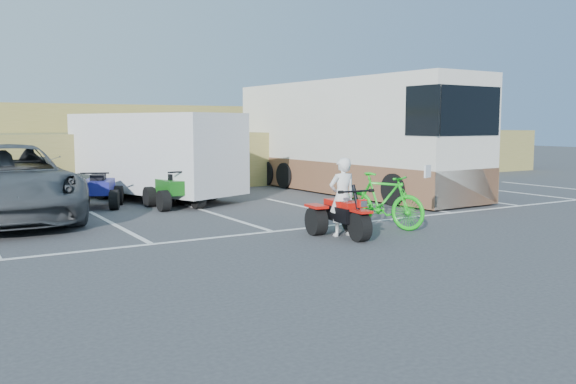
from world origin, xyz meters
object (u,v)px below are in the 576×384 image
red_trike_atv (346,237)px  rider (342,197)px  grey_pickup (5,182)px  rv_motorhome (350,145)px  quad_atv_blue (99,207)px  quad_atv_green (174,208)px  green_dirt_bike (382,201)px  cargo_trailer (155,153)px

red_trike_atv → rider: 0.83m
red_trike_atv → grey_pickup: size_ratio=0.24×
red_trike_atv → rv_motorhome: rv_motorhome is taller
grey_pickup → quad_atv_blue: size_ratio=4.12×
rider → quad_atv_green: 6.11m
red_trike_atv → grey_pickup: grey_pickup is taller
rv_motorhome → red_trike_atv: bearing=-129.6°
red_trike_atv → quad_atv_blue: quad_atv_blue is taller
rv_motorhome → quad_atv_blue: bearing=175.3°
red_trike_atv → quad_atv_green: 6.20m
red_trike_atv → green_dirt_bike: (1.35, 0.47, 0.62)m
red_trike_atv → green_dirt_bike: size_ratio=0.77×
red_trike_atv → rv_motorhome: size_ratio=0.15×
rider → rv_motorhome: 8.46m
rider → green_dirt_bike: (1.34, 0.32, -0.20)m
quad_atv_blue → cargo_trailer: bearing=45.7°
rider → cargo_trailer: (-1.32, 7.87, 0.61)m
rider → quad_atv_blue: bearing=-59.5°
green_dirt_bike → quad_atv_blue: size_ratio=1.29×
green_dirt_bike → rv_motorhome: (3.81, 6.35, 0.99)m
rider → cargo_trailer: size_ratio=0.27×
rider → green_dirt_bike: size_ratio=0.79×
grey_pickup → cargo_trailer: bearing=25.0°
red_trike_atv → quad_atv_blue: 7.86m
green_dirt_bike → cargo_trailer: cargo_trailer is taller
cargo_trailer → rv_motorhome: bearing=-32.5°
green_dirt_bike → red_trike_atv: bearing=177.8°
cargo_trailer → quad_atv_green: cargo_trailer is taller
rv_motorhome → quad_atv_green: bearing=-175.6°
green_dirt_bike → quad_atv_green: green_dirt_bike is taller
rider → quad_atv_blue: (-3.27, 7.00, -0.82)m
rv_motorhome → rider: bearing=-130.1°
quad_atv_blue → quad_atv_green: (1.77, -1.14, 0.00)m
cargo_trailer → quad_atv_blue: cargo_trailer is taller
red_trike_atv → green_dirt_bike: 1.56m
rv_motorhome → quad_atv_blue: (-8.42, 0.34, -1.61)m
rv_motorhome → grey_pickup: bearing=-178.8°
grey_pickup → rider: bearing=-44.4°
rider → quad_atv_green: bearing=-70.2°
rider → cargo_trailer: bearing=-75.0°
green_dirt_bike → quad_atv_green: (-2.83, 5.55, -0.62)m
red_trike_atv → rider: (0.01, 0.15, 0.82)m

